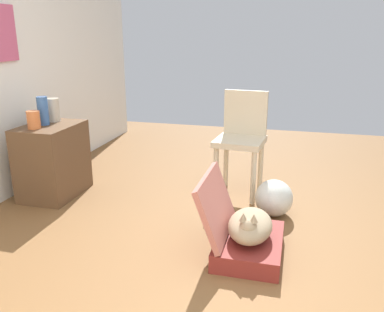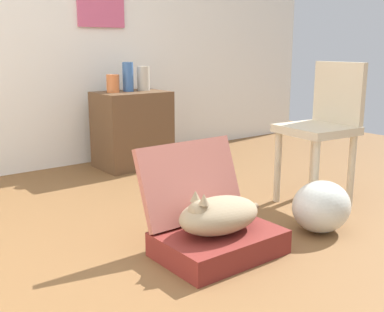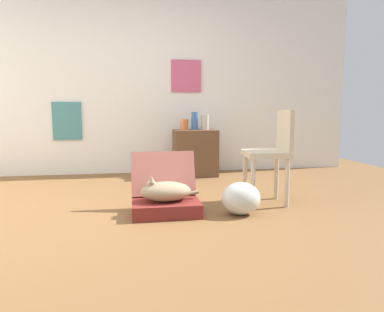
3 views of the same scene
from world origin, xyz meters
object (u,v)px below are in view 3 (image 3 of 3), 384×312
at_px(vase_tall, 184,124).
at_px(suitcase_base, 166,208).
at_px(side_table, 195,153).
at_px(vase_round, 195,121).
at_px(vase_short, 205,122).
at_px(cat, 165,191).
at_px(plastic_bag_white, 241,198).
at_px(chair, 272,151).

bearing_deg(vase_tall, suitcase_base, -103.24).
bearing_deg(side_table, vase_round, 90.00).
height_order(vase_short, vase_round, vase_round).
xyz_separation_m(suitcase_base, side_table, (0.58, 1.80, 0.26)).
bearing_deg(cat, plastic_bag_white, -9.78).
height_order(side_table, vase_short, vase_short).
height_order(plastic_bag_white, vase_round, vase_round).
distance_m(suitcase_base, vase_tall, 1.99).
xyz_separation_m(suitcase_base, plastic_bag_white, (0.64, -0.11, 0.08)).
xyz_separation_m(cat, chair, (1.06, 0.21, 0.30)).
xyz_separation_m(suitcase_base, vase_tall, (0.43, 1.83, 0.65)).
relative_size(cat, vase_round, 2.16).
distance_m(cat, vase_tall, 1.95).
bearing_deg(vase_round, suitcase_base, -107.41).
xyz_separation_m(cat, side_table, (0.59, 1.80, 0.11)).
height_order(cat, vase_round, vase_round).
xyz_separation_m(plastic_bag_white, vase_short, (0.08, 1.95, 0.59)).
distance_m(side_table, vase_round, 0.44).
bearing_deg(side_table, cat, -108.05).
bearing_deg(chair, cat, -73.36).
bearing_deg(plastic_bag_white, cat, 170.22).
height_order(vase_round, chair, chair).
relative_size(vase_tall, chair, 0.16).
distance_m(cat, side_table, 1.89).
height_order(cat, chair, chair).
bearing_deg(vase_round, chair, -73.79).
relative_size(cat, plastic_bag_white, 1.51).
bearing_deg(vase_tall, plastic_bag_white, -83.81).
height_order(suitcase_base, side_table, side_table).
height_order(plastic_bag_white, vase_tall, vase_tall).
bearing_deg(suitcase_base, chair, 11.51).
distance_m(vase_tall, vase_round, 0.15).
height_order(suitcase_base, chair, chair).
height_order(suitcase_base, vase_round, vase_round).
distance_m(plastic_bag_white, vase_round, 2.05).
xyz_separation_m(cat, vase_round, (0.59, 1.84, 0.55)).
height_order(plastic_bag_white, vase_short, vase_short).
height_order(vase_short, chair, chair).
bearing_deg(suitcase_base, plastic_bag_white, -9.86).
height_order(plastic_bag_white, chair, chair).
height_order(vase_tall, vase_round, vase_round).
distance_m(suitcase_base, plastic_bag_white, 0.66).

